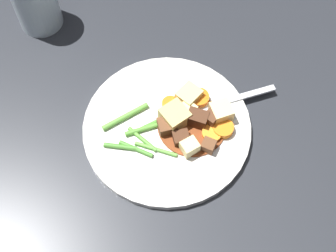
{
  "coord_description": "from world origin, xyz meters",
  "views": [
    {
      "loc": [
        -0.0,
        -0.34,
        0.65
      ],
      "look_at": [
        0.0,
        0.0,
        0.01
      ],
      "focal_mm": 48.67,
      "sensor_mm": 36.0,
      "label": 1
    }
  ],
  "objects": [
    {
      "name": "potato_chunk_1",
      "position": [
        0.03,
        0.02,
        0.02
      ],
      "size": [
        0.03,
        0.03,
        0.02
      ],
      "primitive_type": "cube",
      "rotation": [
        0.0,
        0.0,
        2.43
      ],
      "color": "#EAD68C",
      "rests_on": "dinner_plate"
    },
    {
      "name": "fork",
      "position": [
        0.09,
        0.04,
        0.01
      ],
      "size": [
        0.17,
        0.07,
        0.0
      ],
      "color": "silver",
      "rests_on": "dinner_plate"
    },
    {
      "name": "green_bean_6",
      "position": [
        -0.03,
        0.0,
        0.02
      ],
      "size": [
        0.06,
        0.03,
        0.01
      ],
      "primitive_type": "cylinder",
      "rotation": [
        0.0,
        1.57,
        0.51
      ],
      "color": "#4C8E33",
      "rests_on": "dinner_plate"
    },
    {
      "name": "potato_chunk_3",
      "position": [
        0.04,
        0.05,
        0.03
      ],
      "size": [
        0.05,
        0.05,
        0.02
      ],
      "primitive_type": "cube",
      "rotation": [
        0.0,
        0.0,
        2.41
      ],
      "color": "#E5CC7A",
      "rests_on": "dinner_plate"
    },
    {
      "name": "green_bean_0",
      "position": [
        -0.04,
        -0.02,
        0.02
      ],
      "size": [
        0.05,
        0.04,
        0.01
      ],
      "primitive_type": "cylinder",
      "rotation": [
        0.0,
        1.57,
        -0.73
      ],
      "color": "#599E38",
      "rests_on": "dinner_plate"
    },
    {
      "name": "meat_chunk_2",
      "position": [
        -0.0,
        -0.01,
        0.02
      ],
      "size": [
        0.03,
        0.03,
        0.02
      ],
      "primitive_type": "cube",
      "rotation": [
        0.0,
        0.0,
        4.97
      ],
      "color": "brown",
      "rests_on": "dinner_plate"
    },
    {
      "name": "carrot_slice_0",
      "position": [
        0.05,
        0.05,
        0.02
      ],
      "size": [
        0.05,
        0.05,
        0.01
      ],
      "primitive_type": "cylinder",
      "rotation": [
        0.0,
        0.0,
        2.62
      ],
      "color": "orange",
      "rests_on": "dinner_plate"
    },
    {
      "name": "green_bean_4",
      "position": [
        -0.02,
        -0.04,
        0.02
      ],
      "size": [
        0.07,
        0.03,
        0.01
      ],
      "primitive_type": "cylinder",
      "rotation": [
        0.0,
        1.57,
        -0.32
      ],
      "color": "#66AD42",
      "rests_on": "dinner_plate"
    },
    {
      "name": "carrot_slice_2",
      "position": [
        0.07,
        -0.02,
        0.02
      ],
      "size": [
        0.03,
        0.03,
        0.01
      ],
      "primitive_type": "cylinder",
      "rotation": [
        0.0,
        0.0,
        1.57
      ],
      "color": "orange",
      "rests_on": "dinner_plate"
    },
    {
      "name": "carrot_slice_1",
      "position": [
        0.09,
        -0.01,
        0.02
      ],
      "size": [
        0.04,
        0.04,
        0.01
      ],
      "primitive_type": "cylinder",
      "rotation": [
        0.0,
        0.0,
        4.93
      ],
      "color": "orange",
      "rests_on": "dinner_plate"
    },
    {
      "name": "ground_plane",
      "position": [
        0.0,
        0.0,
        0.0
      ],
      "size": [
        3.0,
        3.0,
        0.0
      ],
      "primitive_type": "plane",
      "color": "#26282D"
    },
    {
      "name": "dinner_plate",
      "position": [
        0.0,
        0.0,
        0.01
      ],
      "size": [
        0.27,
        0.27,
        0.01
      ],
      "primitive_type": "cylinder",
      "color": "white",
      "rests_on": "ground_plane"
    },
    {
      "name": "potato_chunk_2",
      "position": [
        0.03,
        -0.04,
        0.02
      ],
      "size": [
        0.03,
        0.03,
        0.02
      ],
      "primitive_type": "cube",
      "rotation": [
        0.0,
        0.0,
        3.67
      ],
      "color": "#EAD68C",
      "rests_on": "dinner_plate"
    },
    {
      "name": "water_glass",
      "position": [
        -0.23,
        0.23,
        0.05
      ],
      "size": [
        0.08,
        0.08,
        0.11
      ],
      "primitive_type": "cylinder",
      "color": "silver",
      "rests_on": "ground_plane"
    },
    {
      "name": "potato_chunk_0",
      "position": [
        0.01,
        0.01,
        0.03
      ],
      "size": [
        0.05,
        0.05,
        0.03
      ],
      "primitive_type": "cube",
      "rotation": [
        0.0,
        0.0,
        0.63
      ],
      "color": "#DBBC6B",
      "rests_on": "dinner_plate"
    },
    {
      "name": "meat_chunk_4",
      "position": [
        0.05,
        0.01,
        0.03
      ],
      "size": [
        0.04,
        0.03,
        0.03
      ],
      "primitive_type": "cube",
      "rotation": [
        0.0,
        0.0,
        1.22
      ],
      "color": "#4C2B19",
      "rests_on": "dinner_plate"
    },
    {
      "name": "green_bean_2",
      "position": [
        -0.07,
        0.02,
        0.02
      ],
      "size": [
        0.07,
        0.05,
        0.01
      ],
      "primitive_type": "cylinder",
      "rotation": [
        0.0,
        1.57,
        0.56
      ],
      "color": "#66AD42",
      "rests_on": "dinner_plate"
    },
    {
      "name": "meat_chunk_1",
      "position": [
        0.07,
        0.01,
        0.03
      ],
      "size": [
        0.03,
        0.03,
        0.02
      ],
      "primitive_type": "cube",
      "rotation": [
        0.0,
        0.0,
        5.58
      ],
      "color": "#56331E",
      "rests_on": "dinner_plate"
    },
    {
      "name": "green_bean_3",
      "position": [
        -0.07,
        -0.04,
        0.02
      ],
      "size": [
        0.05,
        0.01,
        0.01
      ],
      "primitive_type": "cylinder",
      "rotation": [
        0.0,
        1.57,
        -0.14
      ],
      "color": "#4C8E33",
      "rests_on": "dinner_plate"
    },
    {
      "name": "meat_chunk_3",
      "position": [
        0.06,
        -0.04,
        0.02
      ],
      "size": [
        0.03,
        0.03,
        0.02
      ],
      "primitive_type": "cube",
      "rotation": [
        0.0,
        0.0,
        4.29
      ],
      "color": "brown",
      "rests_on": "dinner_plate"
    },
    {
      "name": "potato_chunk_4",
      "position": [
        0.09,
        0.02,
        0.03
      ],
      "size": [
        0.04,
        0.04,
        0.03
      ],
      "primitive_type": "cube",
      "rotation": [
        0.0,
        0.0,
        0.34
      ],
      "color": "#EAD68C",
      "rests_on": "dinner_plate"
    },
    {
      "name": "green_bean_5",
      "position": [
        -0.05,
        -0.04,
        0.02
      ],
      "size": [
        0.05,
        0.03,
        0.01
      ],
      "primitive_type": "cylinder",
      "rotation": [
        0.0,
        1.57,
        -0.44
      ],
      "color": "#4C8E33",
      "rests_on": "dinner_plate"
    },
    {
      "name": "carrot_slice_3",
      "position": [
        0.01,
        0.04,
        0.02
      ],
      "size": [
        0.04,
        0.04,
        0.01
      ],
      "primitive_type": "cylinder",
      "rotation": [
        0.0,
        0.0,
        5.68
      ],
      "color": "orange",
      "rests_on": "dinner_plate"
    },
    {
      "name": "green_bean_1",
      "position": [
        -0.04,
        -0.01,
        0.02
      ],
      "size": [
        0.06,
        0.03,
        0.01
      ],
      "primitive_type": "cylinder",
      "rotation": [
        0.0,
        1.57,
        0.32
      ],
      "color": "#599E38",
      "rests_on": "dinner_plate"
    },
    {
      "name": "stew_sauce",
      "position": [
        0.04,
        0.0,
        0.01
      ],
      "size": [
        0.11,
        0.11,
        0.0
      ],
      "primitive_type": "cylinder",
      "color": "brown",
      "rests_on": "dinner_plate"
    },
    {
      "name": "meat_chunk_0",
      "position": [
        0.02,
        -0.03,
        0.02
      ],
      "size": [
        0.03,
        0.03,
        0.02
      ],
      "primitive_type": "cube",
      "rotation": [
        0.0,
        0.0,
        0.23
      ],
      "color": "#4C2B19",
      "rests_on": "dinner_plate"
    }
  ]
}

